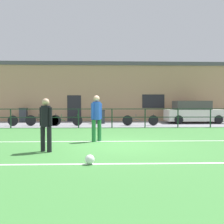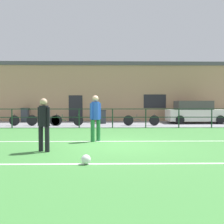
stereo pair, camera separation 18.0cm
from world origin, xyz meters
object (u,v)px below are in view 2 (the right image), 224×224
object	(u,v)px
player_goalkeeper	(44,121)
parked_car_red	(195,113)
bicycle_parked_0	(66,120)
bicycle_parked_2	(44,120)
soccer_ball_match	(86,159)
bicycle_parked_3	(2,120)
bicycle_parked_1	(141,120)
trash_bin_1	(102,117)
player_striker	(95,115)
trash_bin_0	(25,115)

from	to	relation	value
player_goalkeeper	parked_car_red	bearing A→B (deg)	-103.96
bicycle_parked_0	bicycle_parked_2	size ratio (longest dim) A/B	0.95
soccer_ball_match	parked_car_red	world-z (taller)	parked_car_red
bicycle_parked_2	bicycle_parked_3	bearing A→B (deg)	180.00
bicycle_parked_1	trash_bin_1	bearing A→B (deg)	148.31
parked_car_red	player_goalkeeper	bearing A→B (deg)	-129.45
player_striker	bicycle_parked_3	world-z (taller)	player_striker
player_goalkeeper	bicycle_parked_3	distance (m)	9.64
player_striker	bicycle_parked_2	world-z (taller)	player_striker
player_striker	bicycle_parked_3	distance (m)	8.99
player_goalkeeper	soccer_ball_match	bearing A→B (deg)	157.87
bicycle_parked_0	bicycle_parked_3	size ratio (longest dim) A/B	0.97
bicycle_parked_3	trash_bin_0	distance (m)	3.17
trash_bin_0	soccer_ball_match	bearing A→B (deg)	-65.67
player_striker	trash_bin_1	world-z (taller)	player_striker
trash_bin_1	bicycle_parked_0	bearing A→B (deg)	-144.17
soccer_ball_match	bicycle_parked_0	world-z (taller)	bicycle_parked_0
bicycle_parked_0	bicycle_parked_2	bearing A→B (deg)	180.00
soccer_ball_match	bicycle_parked_3	distance (m)	11.69
player_striker	bicycle_parked_2	xyz separation A→B (m)	(-3.63, 6.33, -0.63)
bicycle_parked_0	trash_bin_1	size ratio (longest dim) A/B	2.24
player_striker	bicycle_parked_0	distance (m)	6.73
soccer_ball_match	bicycle_parked_0	distance (m)	10.08
trash_bin_0	bicycle_parked_2	bearing A→B (deg)	-53.83
bicycle_parked_0	bicycle_parked_3	bearing A→B (deg)	180.00
bicycle_parked_1	bicycle_parked_2	distance (m)	6.29
player_striker	trash_bin_0	bearing A→B (deg)	86.21
bicycle_parked_3	trash_bin_0	size ratio (longest dim) A/B	2.08
bicycle_parked_3	trash_bin_0	xyz separation A→B (m)	(0.43, 3.13, 0.20)
soccer_ball_match	bicycle_parked_3	bearing A→B (deg)	122.62
parked_car_red	trash_bin_0	distance (m)	12.85
bicycle_parked_3	trash_bin_1	distance (m)	6.60
bicycle_parked_1	bicycle_parked_3	bearing A→B (deg)	180.00
bicycle_parked_3	player_striker	bearing A→B (deg)	-44.87
bicycle_parked_2	trash_bin_0	xyz separation A→B (m)	(-2.29, 3.13, 0.19)
bicycle_parked_3	trash_bin_1	xyz separation A→B (m)	(6.39, 1.62, 0.14)
bicycle_parked_2	trash_bin_0	size ratio (longest dim) A/B	2.12
parked_car_red	player_striker	bearing A→B (deg)	-130.02
parked_car_red	bicycle_parked_2	world-z (taller)	parked_car_red
player_goalkeeper	trash_bin_1	bearing A→B (deg)	-73.18
parked_car_red	trash_bin_1	xyz separation A→B (m)	(-6.82, -0.22, -0.27)
player_goalkeeper	bicycle_parked_0	bearing A→B (deg)	-59.46
soccer_ball_match	trash_bin_1	world-z (taller)	trash_bin_1
trash_bin_0	trash_bin_1	distance (m)	6.15
soccer_ball_match	trash_bin_0	distance (m)	14.25
bicycle_parked_0	bicycle_parked_1	distance (m)	4.87
trash_bin_1	player_striker	bearing A→B (deg)	-90.26
bicycle_parked_0	bicycle_parked_3	xyz separation A→B (m)	(-4.15, 0.00, 0.01)
trash_bin_0	trash_bin_1	bearing A→B (deg)	-14.25
parked_car_red	trash_bin_0	world-z (taller)	parked_car_red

